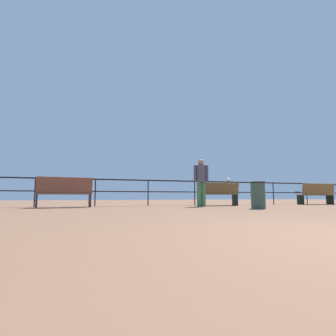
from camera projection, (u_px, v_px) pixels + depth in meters
The scene contains 7 objects.
pier_railing at pixel (148, 186), 10.57m from camera, with size 24.52×0.05×1.03m.
bench_near_left at pixel (65, 191), 8.79m from camera, with size 1.78×0.76×1.00m.
bench_near_right at pixel (219, 193), 10.67m from camera, with size 1.63×0.79×0.92m.
bench_far_right at pixel (317, 193), 12.32m from camera, with size 1.76×0.78×0.97m.
person_by_bench at pixel (201, 179), 9.67m from camera, with size 0.55×0.33×1.73m.
seagull_on_rail at pixel (229, 180), 11.83m from camera, with size 0.19×0.40×0.19m.
trash_bin at pixel (258, 195), 7.86m from camera, with size 0.43×0.43×0.80m.
Camera 1 is at (-2.68, -1.16, 0.35)m, focal length 28.29 mm.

